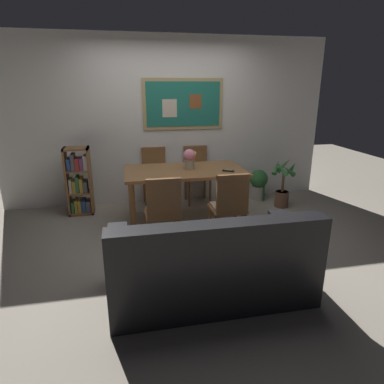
% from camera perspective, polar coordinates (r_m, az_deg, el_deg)
% --- Properties ---
extents(ground_plane, '(12.00, 12.00, 0.00)m').
position_cam_1_polar(ground_plane, '(4.31, -0.90, -7.87)').
color(ground_plane, gray).
extents(wall_back_with_painting, '(5.20, 0.14, 2.60)m').
position_cam_1_polar(wall_back_with_painting, '(5.50, -4.09, 11.88)').
color(wall_back_with_painting, silver).
rests_on(wall_back_with_painting, ground_plane).
extents(dining_table, '(1.64, 0.92, 0.76)m').
position_cam_1_polar(dining_table, '(4.63, -1.25, 2.72)').
color(dining_table, brown).
rests_on(dining_table, ground_plane).
extents(dining_chair_near_left, '(0.40, 0.41, 0.91)m').
position_cam_1_polar(dining_chair_near_left, '(3.81, -4.91, -2.74)').
color(dining_chair_near_left, brown).
rests_on(dining_chair_near_left, ground_plane).
extents(dining_chair_far_left, '(0.40, 0.41, 0.91)m').
position_cam_1_polar(dining_chair_far_left, '(5.44, -6.37, 3.51)').
color(dining_chair_far_left, brown).
rests_on(dining_chair_far_left, ground_plane).
extents(dining_chair_near_right, '(0.40, 0.41, 0.91)m').
position_cam_1_polar(dining_chair_near_right, '(3.97, 6.40, -1.88)').
color(dining_chair_near_right, brown).
rests_on(dining_chair_near_right, ground_plane).
extents(dining_chair_far_right, '(0.40, 0.41, 0.91)m').
position_cam_1_polar(dining_chair_far_right, '(5.52, 0.78, 3.83)').
color(dining_chair_far_right, brown).
rests_on(dining_chair_far_right, ground_plane).
extents(leather_couch, '(1.80, 0.84, 0.84)m').
position_cam_1_polar(leather_couch, '(3.09, 3.24, -12.53)').
color(leather_couch, black).
rests_on(leather_couch, ground_plane).
extents(bookshelf, '(0.36, 0.28, 1.01)m').
position_cam_1_polar(bookshelf, '(5.25, -18.61, 1.55)').
color(bookshelf, brown).
rests_on(bookshelf, ground_plane).
extents(potted_ivy, '(0.31, 0.31, 0.51)m').
position_cam_1_polar(potted_ivy, '(5.78, 11.24, 1.52)').
color(potted_ivy, '#B2ADA3').
rests_on(potted_ivy, ground_plane).
extents(potted_palm, '(0.40, 0.39, 0.78)m').
position_cam_1_polar(potted_palm, '(5.48, 15.17, 0.96)').
color(potted_palm, brown).
rests_on(potted_palm, ground_plane).
extents(flower_vase, '(0.19, 0.18, 0.27)m').
position_cam_1_polar(flower_vase, '(4.61, -0.40, 5.80)').
color(flower_vase, tan).
rests_on(flower_vase, dining_table).
extents(tv_remote, '(0.16, 0.12, 0.02)m').
position_cam_1_polar(tv_remote, '(4.53, 6.19, 3.63)').
color(tv_remote, black).
rests_on(tv_remote, dining_table).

